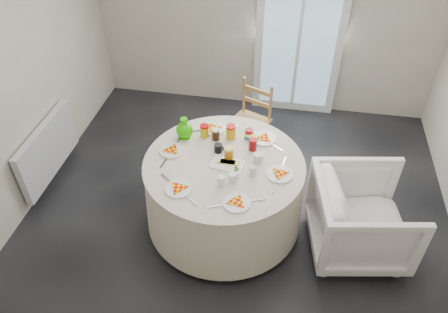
% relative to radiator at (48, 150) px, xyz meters
% --- Properties ---
extents(floor, '(4.00, 4.00, 0.00)m').
position_rel_radiator_xyz_m(floor, '(1.94, -0.20, -0.38)').
color(floor, black).
rests_on(floor, ground).
extents(wall_back, '(4.00, 0.02, 2.60)m').
position_rel_radiator_xyz_m(wall_back, '(1.94, 1.80, 0.92)').
color(wall_back, '#BCB5A3').
rests_on(wall_back, floor).
extents(wall_left, '(0.02, 4.00, 2.60)m').
position_rel_radiator_xyz_m(wall_left, '(-0.06, -0.20, 0.92)').
color(wall_left, '#BCB5A3').
rests_on(wall_left, floor).
extents(glass_door, '(1.00, 0.08, 2.10)m').
position_rel_radiator_xyz_m(glass_door, '(2.34, 1.75, 0.67)').
color(glass_door, silver).
rests_on(glass_door, floor).
extents(radiator, '(0.07, 1.00, 0.55)m').
position_rel_radiator_xyz_m(radiator, '(0.00, 0.00, 0.00)').
color(radiator, silver).
rests_on(radiator, floor).
extents(table, '(1.40, 1.40, 0.71)m').
position_rel_radiator_xyz_m(table, '(1.83, -0.27, -0.01)').
color(table, beige).
rests_on(table, floor).
extents(wooden_chair, '(0.49, 0.48, 0.84)m').
position_rel_radiator_xyz_m(wooden_chair, '(1.91, 0.77, 0.09)').
color(wooden_chair, '#9D603F').
rests_on(wooden_chair, floor).
extents(armchair, '(0.87, 0.91, 0.81)m').
position_rel_radiator_xyz_m(armchair, '(3.03, -0.35, 0.01)').
color(armchair, white).
rests_on(armchair, floor).
extents(place_settings, '(1.52, 1.52, 0.02)m').
position_rel_radiator_xyz_m(place_settings, '(1.83, -0.27, 0.39)').
color(place_settings, silver).
rests_on(place_settings, table).
extents(jar_cluster, '(0.57, 0.42, 0.15)m').
position_rel_radiator_xyz_m(jar_cluster, '(1.81, -0.01, 0.44)').
color(jar_cluster, brown).
rests_on(jar_cluster, table).
extents(butter_tub, '(0.14, 0.12, 0.04)m').
position_rel_radiator_xyz_m(butter_tub, '(2.02, 0.08, 0.41)').
color(butter_tub, '#1174A1').
rests_on(butter_tub, table).
extents(green_pitcher, '(0.17, 0.17, 0.20)m').
position_rel_radiator_xyz_m(green_pitcher, '(1.42, 0.01, 0.49)').
color(green_pitcher, '#2CC703').
rests_on(green_pitcher, table).
extents(cheese_platter, '(0.30, 0.22, 0.04)m').
position_rel_radiator_xyz_m(cheese_platter, '(1.86, -0.30, 0.39)').
color(cheese_platter, silver).
rests_on(cheese_platter, table).
extents(mugs_glasses, '(0.65, 0.65, 0.09)m').
position_rel_radiator_xyz_m(mugs_glasses, '(1.94, -0.26, 0.43)').
color(mugs_glasses, '#ABABAB').
rests_on(mugs_glasses, table).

